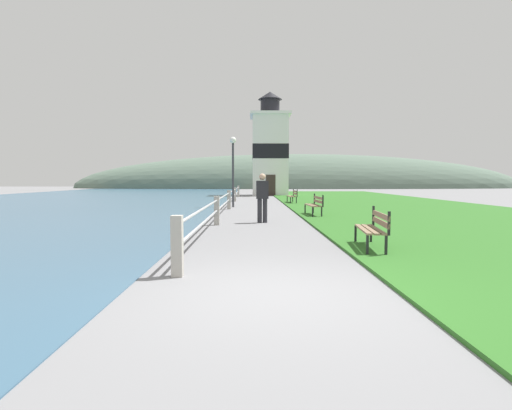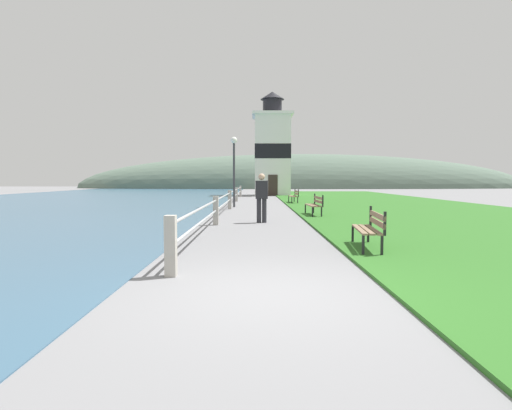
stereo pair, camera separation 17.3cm
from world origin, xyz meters
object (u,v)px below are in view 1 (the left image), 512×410
Objects in this scene: lighthouse at (270,150)px; person_strolling at (262,196)px; park_bench_near at (374,226)px; park_bench_midway at (315,204)px; lamp_post at (233,159)px; park_bench_far at (293,195)px.

lighthouse is 25.11m from person_strolling.
park_bench_near is 8.22m from park_bench_midway.
park_bench_midway is 22.63m from lighthouse.
lamp_post is (-3.78, 5.58, 2.20)m from park_bench_midway.
park_bench_midway is 0.46× the size of lamp_post.
park_bench_near is 17.21m from park_bench_far.
lighthouse reaches higher than park_bench_near.
park_bench_midway is 1.01× the size of person_strolling.
person_strolling is 8.45m from lamp_post.
person_strolling is at bearing 45.09° from park_bench_midway.
lamp_post is (-2.83, -16.70, -1.68)m from lighthouse.
park_bench_near is at bearing -74.66° from lamp_post.
park_bench_far is 13.88m from lighthouse.
park_bench_near is 14.48m from lamp_post.
lamp_post is (-3.75, -3.40, 2.20)m from park_bench_far.
person_strolling reaches higher than park_bench_midway.
lamp_post reaches higher than park_bench_near.
person_strolling is at bearing 76.52° from park_bench_far.
lamp_post is at bearing -58.42° from park_bench_midway.
lighthouse is at bearing -81.82° from park_bench_near.
park_bench_near is at bearing 87.54° from park_bench_midway.
park_bench_midway is 8.98m from park_bench_far.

